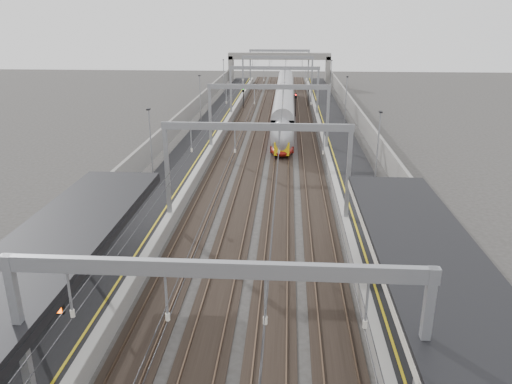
# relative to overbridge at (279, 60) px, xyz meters

# --- Properties ---
(platform_left) EXTENTS (4.00, 120.00, 1.00)m
(platform_left) POSITION_rel_overbridge_xyz_m (-8.00, -55.00, -4.81)
(platform_left) COLOR black
(platform_left) RESTS_ON ground
(platform_right) EXTENTS (4.00, 120.00, 1.00)m
(platform_right) POSITION_rel_overbridge_xyz_m (8.00, -55.00, -4.81)
(platform_right) COLOR black
(platform_right) RESTS_ON ground
(tracks) EXTENTS (11.40, 140.00, 0.20)m
(tracks) POSITION_rel_overbridge_xyz_m (0.00, -55.00, -5.26)
(tracks) COLOR black
(tracks) RESTS_ON ground
(overhead_line) EXTENTS (13.00, 140.00, 6.60)m
(overhead_line) POSITION_rel_overbridge_xyz_m (0.00, -48.38, 0.83)
(overhead_line) COLOR gray
(overhead_line) RESTS_ON platform_left
(canopy_right) EXTENTS (4.40, 30.00, 4.24)m
(canopy_right) POSITION_rel_overbridge_xyz_m (8.03, -97.01, -0.22)
(canopy_right) COLOR black
(canopy_right) RESTS_ON platform_right
(overbridge) EXTENTS (22.00, 2.20, 6.90)m
(overbridge) POSITION_rel_overbridge_xyz_m (0.00, 0.00, 0.00)
(overbridge) COLOR gray
(overbridge) RESTS_ON ground
(wall_left) EXTENTS (0.30, 120.00, 3.20)m
(wall_left) POSITION_rel_overbridge_xyz_m (-11.20, -55.00, -3.71)
(wall_left) COLOR gray
(wall_left) RESTS_ON ground
(wall_right) EXTENTS (0.30, 120.00, 3.20)m
(wall_right) POSITION_rel_overbridge_xyz_m (11.20, -55.00, -3.71)
(wall_right) COLOR gray
(wall_right) RESTS_ON ground
(train) EXTENTS (2.57, 46.74, 4.06)m
(train) POSITION_rel_overbridge_xyz_m (1.50, -38.57, -3.31)
(train) COLOR maroon
(train) RESTS_ON ground
(bench) EXTENTS (0.96, 2.03, 1.01)m
(bench) POSITION_rel_overbridge_xyz_m (9.06, -93.66, -3.70)
(bench) COLOR black
(bench) RESTS_ON platform_right
(signal_green) EXTENTS (0.32, 0.32, 3.48)m
(signal_green) POSITION_rel_overbridge_xyz_m (-5.20, -29.78, -2.89)
(signal_green) COLOR black
(signal_green) RESTS_ON ground
(signal_red_near) EXTENTS (0.32, 0.32, 3.48)m
(signal_red_near) POSITION_rel_overbridge_xyz_m (3.20, -35.71, -2.89)
(signal_red_near) COLOR black
(signal_red_near) RESTS_ON ground
(signal_red_far) EXTENTS (0.32, 0.32, 3.48)m
(signal_red_far) POSITION_rel_overbridge_xyz_m (5.40, -27.10, -2.89)
(signal_red_far) COLOR black
(signal_red_far) RESTS_ON ground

